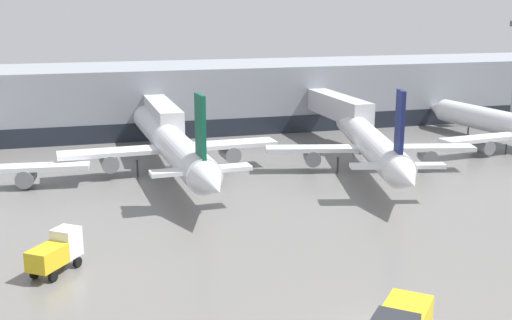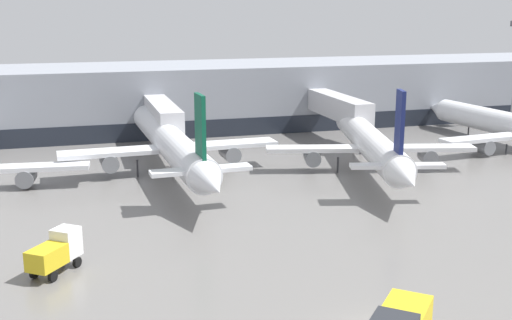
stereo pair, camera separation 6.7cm
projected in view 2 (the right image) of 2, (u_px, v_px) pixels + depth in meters
The scene contains 5 objects.
terminal_building at pixel (181, 97), 90.89m from camera, with size 160.00×31.22×9.00m.
parked_jet_2 at pixel (171, 143), 66.68m from camera, with size 22.87×39.36×9.98m.
parked_jet_4 at pixel (371, 143), 67.30m from camera, with size 21.86×33.32×10.02m.
service_truck_0 at pixel (56, 251), 41.80m from camera, with size 3.68×4.14×2.67m.
traffic_cone_1 at pixel (18, 176), 64.89m from camera, with size 0.38×0.38×0.55m.
Camera 2 is at (-14.80, -28.04, 17.00)m, focal length 45.00 mm.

